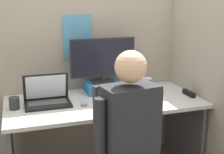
{
  "coord_description": "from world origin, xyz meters",
  "views": [
    {
      "loc": [
        -0.7,
        -2.03,
        1.57
      ],
      "look_at": [
        0.01,
        0.19,
        0.96
      ],
      "focal_mm": 50.0,
      "sensor_mm": 36.0,
      "label": 1
    }
  ],
  "objects_px": {
    "laptop": "(47,99)",
    "pen_cup": "(14,103)",
    "carrot_toy": "(101,107)",
    "coffee_mug": "(147,83)",
    "stapler": "(189,93)",
    "paper_box": "(103,87)",
    "monitor": "(103,60)",
    "person": "(131,138)"
  },
  "relations": [
    {
      "from": "laptop",
      "to": "pen_cup",
      "type": "bearing_deg",
      "value": -172.33
    },
    {
      "from": "laptop",
      "to": "pen_cup",
      "type": "distance_m",
      "value": 0.26
    },
    {
      "from": "carrot_toy",
      "to": "coffee_mug",
      "type": "bearing_deg",
      "value": 36.2
    },
    {
      "from": "pen_cup",
      "to": "stapler",
      "type": "bearing_deg",
      "value": -4.24
    },
    {
      "from": "laptop",
      "to": "carrot_toy",
      "type": "height_order",
      "value": "laptop"
    },
    {
      "from": "paper_box",
      "to": "coffee_mug",
      "type": "distance_m",
      "value": 0.42
    },
    {
      "from": "monitor",
      "to": "coffee_mug",
      "type": "bearing_deg",
      "value": -5.03
    },
    {
      "from": "coffee_mug",
      "to": "paper_box",
      "type": "bearing_deg",
      "value": 175.35
    },
    {
      "from": "monitor",
      "to": "laptop",
      "type": "xyz_separation_m",
      "value": [
        -0.53,
        -0.2,
        -0.25
      ]
    },
    {
      "from": "paper_box",
      "to": "monitor",
      "type": "relative_size",
      "value": 0.54
    },
    {
      "from": "monitor",
      "to": "paper_box",
      "type": "bearing_deg",
      "value": -90.0
    },
    {
      "from": "laptop",
      "to": "person",
      "type": "height_order",
      "value": "person"
    },
    {
      "from": "carrot_toy",
      "to": "paper_box",
      "type": "bearing_deg",
      "value": 71.83
    },
    {
      "from": "carrot_toy",
      "to": "coffee_mug",
      "type": "distance_m",
      "value": 0.7
    },
    {
      "from": "stapler",
      "to": "carrot_toy",
      "type": "height_order",
      "value": "carrot_toy"
    },
    {
      "from": "carrot_toy",
      "to": "laptop",
      "type": "bearing_deg",
      "value": 146.45
    },
    {
      "from": "paper_box",
      "to": "stapler",
      "type": "bearing_deg",
      "value": -26.14
    },
    {
      "from": "stapler",
      "to": "coffee_mug",
      "type": "height_order",
      "value": "coffee_mug"
    },
    {
      "from": "laptop",
      "to": "paper_box",
      "type": "bearing_deg",
      "value": 20.26
    },
    {
      "from": "monitor",
      "to": "laptop",
      "type": "height_order",
      "value": "monitor"
    },
    {
      "from": "laptop",
      "to": "coffee_mug",
      "type": "xyz_separation_m",
      "value": [
        0.95,
        0.16,
        0.0
      ]
    },
    {
      "from": "carrot_toy",
      "to": "person",
      "type": "relative_size",
      "value": 0.09
    },
    {
      "from": "paper_box",
      "to": "monitor",
      "type": "distance_m",
      "value": 0.25
    },
    {
      "from": "stapler",
      "to": "person",
      "type": "bearing_deg",
      "value": -140.22
    },
    {
      "from": "monitor",
      "to": "carrot_toy",
      "type": "xyz_separation_m",
      "value": [
        -0.15,
        -0.45,
        -0.27
      ]
    },
    {
      "from": "paper_box",
      "to": "coffee_mug",
      "type": "xyz_separation_m",
      "value": [
        0.42,
        -0.03,
        0.01
      ]
    },
    {
      "from": "paper_box",
      "to": "carrot_toy",
      "type": "bearing_deg",
      "value": -108.17
    },
    {
      "from": "monitor",
      "to": "stapler",
      "type": "distance_m",
      "value": 0.82
    },
    {
      "from": "monitor",
      "to": "person",
      "type": "xyz_separation_m",
      "value": [
        -0.11,
        -1.01,
        -0.28
      ]
    },
    {
      "from": "pen_cup",
      "to": "carrot_toy",
      "type": "bearing_deg",
      "value": -18.89
    },
    {
      "from": "person",
      "to": "pen_cup",
      "type": "height_order",
      "value": "person"
    },
    {
      "from": "stapler",
      "to": "carrot_toy",
      "type": "relative_size",
      "value": 1.38
    },
    {
      "from": "person",
      "to": "pen_cup",
      "type": "bearing_deg",
      "value": 131.08
    },
    {
      "from": "carrot_toy",
      "to": "pen_cup",
      "type": "distance_m",
      "value": 0.68
    },
    {
      "from": "monitor",
      "to": "coffee_mug",
      "type": "relative_size",
      "value": 5.65
    },
    {
      "from": "laptop",
      "to": "stapler",
      "type": "bearing_deg",
      "value": -6.74
    },
    {
      "from": "paper_box",
      "to": "monitor",
      "type": "xyz_separation_m",
      "value": [
        0.0,
        0.0,
        0.25
      ]
    },
    {
      "from": "paper_box",
      "to": "laptop",
      "type": "distance_m",
      "value": 0.56
    },
    {
      "from": "paper_box",
      "to": "carrot_toy",
      "type": "height_order",
      "value": "paper_box"
    },
    {
      "from": "stapler",
      "to": "person",
      "type": "relative_size",
      "value": 0.13
    },
    {
      "from": "monitor",
      "to": "person",
      "type": "relative_size",
      "value": 0.47
    },
    {
      "from": "monitor",
      "to": "person",
      "type": "bearing_deg",
      "value": -96.17
    }
  ]
}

